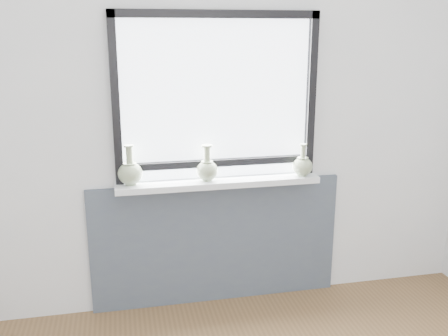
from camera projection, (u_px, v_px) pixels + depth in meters
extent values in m
cube|color=silver|center=(216.00, 116.00, 3.21)|extent=(3.60, 0.02, 2.60)
cube|color=#45505A|center=(217.00, 242.00, 3.41)|extent=(1.70, 0.03, 0.86)
cube|color=silver|center=(219.00, 182.00, 3.22)|extent=(1.32, 0.18, 0.04)
cube|color=black|center=(115.00, 100.00, 3.00)|extent=(0.05, 0.06, 1.05)
cube|color=black|center=(311.00, 95.00, 3.25)|extent=(0.05, 0.06, 1.05)
cube|color=black|center=(217.00, 14.00, 3.00)|extent=(1.30, 0.06, 0.05)
cube|color=black|center=(217.00, 163.00, 3.24)|extent=(1.20, 0.05, 0.04)
cube|color=white|center=(216.00, 101.00, 3.16)|extent=(1.20, 0.01, 1.00)
cylinder|color=#95A67F|center=(131.00, 184.00, 3.11)|extent=(0.07, 0.07, 0.01)
ellipsoid|color=#95A67F|center=(130.00, 174.00, 3.10)|extent=(0.15, 0.15, 0.14)
cone|color=#95A67F|center=(130.00, 165.00, 3.08)|extent=(0.08, 0.08, 0.03)
cylinder|color=#95A67F|center=(129.00, 156.00, 3.07)|extent=(0.04, 0.04, 0.12)
cylinder|color=#95A67F|center=(129.00, 146.00, 3.05)|extent=(0.06, 0.06, 0.01)
cylinder|color=#95A67F|center=(207.00, 180.00, 3.20)|extent=(0.06, 0.06, 0.01)
ellipsoid|color=#95A67F|center=(207.00, 171.00, 3.18)|extent=(0.14, 0.14, 0.13)
cone|color=#95A67F|center=(207.00, 163.00, 3.17)|extent=(0.08, 0.08, 0.03)
cylinder|color=#95A67F|center=(207.00, 155.00, 3.16)|extent=(0.04, 0.04, 0.11)
cylinder|color=#95A67F|center=(207.00, 146.00, 3.14)|extent=(0.07, 0.07, 0.01)
cylinder|color=#95A67F|center=(302.00, 175.00, 3.31)|extent=(0.06, 0.06, 0.01)
ellipsoid|color=#95A67F|center=(302.00, 167.00, 3.29)|extent=(0.13, 0.13, 0.12)
cone|color=#95A67F|center=(303.00, 160.00, 3.28)|extent=(0.07, 0.07, 0.03)
cylinder|color=#95A67F|center=(303.00, 153.00, 3.27)|extent=(0.03, 0.03, 0.10)
cylinder|color=#95A67F|center=(303.00, 145.00, 3.26)|extent=(0.05, 0.05, 0.01)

